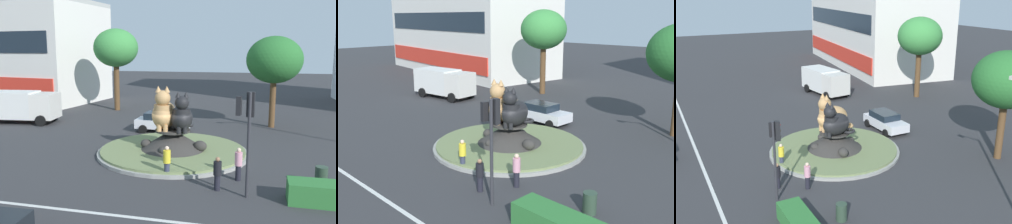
# 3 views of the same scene
# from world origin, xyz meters

# --- Properties ---
(ground_plane) EXTENTS (160.00, 160.00, 0.00)m
(ground_plane) POSITION_xyz_m (0.00, 0.00, 0.00)
(ground_plane) COLOR #333335
(lane_centreline) EXTENTS (112.00, 0.20, 0.01)m
(lane_centreline) POSITION_xyz_m (0.00, -8.65, 0.00)
(lane_centreline) COLOR silver
(lane_centreline) RESTS_ON ground
(roundabout_island) EXTENTS (9.07, 9.07, 1.49)m
(roundabout_island) POSITION_xyz_m (0.00, -0.00, 0.48)
(roundabout_island) COLOR gray
(roundabout_island) RESTS_ON ground
(cat_statue_calico) EXTENTS (1.71, 2.76, 2.65)m
(cat_statue_calico) POSITION_xyz_m (-0.54, 0.00, 2.46)
(cat_statue_calico) COLOR tan
(cat_statue_calico) RESTS_ON roundabout_island
(cat_statue_black) EXTENTS (1.73, 2.60, 2.36)m
(cat_statue_black) POSITION_xyz_m (0.60, -0.24, 2.36)
(cat_statue_black) COLOR black
(cat_statue_black) RESTS_ON roundabout_island
(traffic_light_mast) EXTENTS (0.77, 0.48, 4.50)m
(traffic_light_mast) POSITION_xyz_m (4.49, -5.60, 3.31)
(traffic_light_mast) COLOR #2D2D33
(traffic_light_mast) RESTS_ON ground
(shophouse_block) EXTENTS (28.01, 14.47, 16.14)m
(shophouse_block) POSITION_xyz_m (-27.47, 19.62, 5.87)
(shophouse_block) COLOR silver
(shophouse_block) RESTS_ON ground
(broadleaf_tree_behind_island) EXTENTS (4.52, 4.52, 8.30)m
(broadleaf_tree_behind_island) POSITION_xyz_m (-9.24, 14.22, 6.31)
(broadleaf_tree_behind_island) COLOR brown
(broadleaf_tree_behind_island) RESTS_ON ground
(pedestrian_pink_shirt) EXTENTS (0.36, 0.36, 1.62)m
(pedestrian_pink_shirt) POSITION_xyz_m (4.10, -3.73, 0.85)
(pedestrian_pink_shirt) COLOR black
(pedestrian_pink_shirt) RESTS_ON ground
(pedestrian_black_shirt) EXTENTS (0.36, 0.36, 1.54)m
(pedestrian_black_shirt) POSITION_xyz_m (3.26, -5.22, 0.80)
(pedestrian_black_shirt) COLOR black
(pedestrian_black_shirt) RESTS_ON ground
(pedestrian_yellow_shirt) EXTENTS (0.37, 0.37, 1.58)m
(pedestrian_yellow_shirt) POSITION_xyz_m (0.67, -4.11, 0.83)
(pedestrian_yellow_shirt) COLOR #33384C
(pedestrian_yellow_shirt) RESTS_ON ground
(hatchback_near_shophouse) EXTENTS (4.10, 2.01, 1.48)m
(hatchback_near_shophouse) POSITION_xyz_m (-2.11, 5.59, 0.78)
(hatchback_near_shophouse) COLOR silver
(hatchback_near_shophouse) RESTS_ON ground
(delivery_box_truck) EXTENTS (6.35, 3.26, 2.69)m
(delivery_box_truck) POSITION_xyz_m (-14.66, 6.02, 1.52)
(delivery_box_truck) COLOR silver
(delivery_box_truck) RESTS_ON ground
(litter_bin) EXTENTS (0.56, 0.56, 0.90)m
(litter_bin) POSITION_xyz_m (7.85, -3.48, 0.45)
(litter_bin) COLOR #2D4233
(litter_bin) RESTS_ON ground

